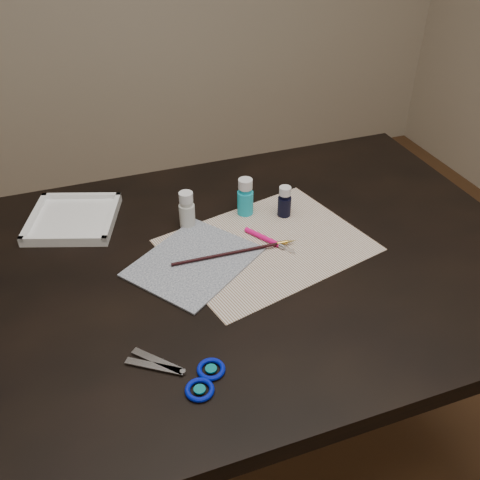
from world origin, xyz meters
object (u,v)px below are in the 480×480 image
object	(u,v)px
paper	(267,245)
canvas	(194,261)
scissors	(172,372)
paint_bottle_navy	(285,202)
palette_tray	(73,218)
paint_bottle_cyan	(245,197)
paint_bottle_white	(187,210)

from	to	relation	value
paper	canvas	bearing A→B (deg)	-178.32
scissors	paint_bottle_navy	bearing A→B (deg)	-99.97
scissors	canvas	bearing A→B (deg)	-78.70
canvas	palette_tray	distance (m)	0.34
paper	paint_bottle_navy	distance (m)	0.14
paint_bottle_cyan	canvas	bearing A→B (deg)	-139.66
canvas	paint_bottle_navy	distance (m)	0.28
scissors	palette_tray	size ratio (longest dim) A/B	0.96
canvas	paper	bearing A→B (deg)	1.68
paper	palette_tray	size ratio (longest dim) A/B	2.16
paint_bottle_navy	palette_tray	world-z (taller)	paint_bottle_navy
canvas	paint_bottle_cyan	xyz separation A→B (m)	(0.17, 0.15, 0.04)
paint_bottle_cyan	paint_bottle_navy	xyz separation A→B (m)	(0.09, -0.04, -0.01)
canvas	paint_bottle_white	world-z (taller)	paint_bottle_white
paint_bottle_navy	canvas	bearing A→B (deg)	-157.72
paint_bottle_white	paint_bottle_cyan	bearing A→B (deg)	1.43
canvas	paint_bottle_cyan	bearing A→B (deg)	40.34
paint_bottle_white	scissors	bearing A→B (deg)	-108.77
canvas	paint_bottle_cyan	size ratio (longest dim) A/B	2.71
paint_bottle_navy	palette_tray	size ratio (longest dim) A/B	0.40
scissors	palette_tray	world-z (taller)	palette_tray
scissors	paper	bearing A→B (deg)	-101.23
paint_bottle_cyan	paper	bearing A→B (deg)	-89.70
paper	paint_bottle_navy	xyz separation A→B (m)	(0.08, 0.10, 0.04)
paper	canvas	size ratio (longest dim) A/B	1.66
paint_bottle_navy	scissors	world-z (taller)	paint_bottle_navy
canvas	palette_tray	bearing A→B (deg)	132.75
paint_bottle_cyan	paint_bottle_navy	distance (m)	0.09
paint_bottle_cyan	palette_tray	size ratio (longest dim) A/B	0.48
canvas	paint_bottle_navy	bearing A→B (deg)	22.28
paint_bottle_white	paint_bottle_navy	size ratio (longest dim) A/B	1.15
paint_bottle_cyan	palette_tray	xyz separation A→B (m)	(-0.40, 0.10, -0.04)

